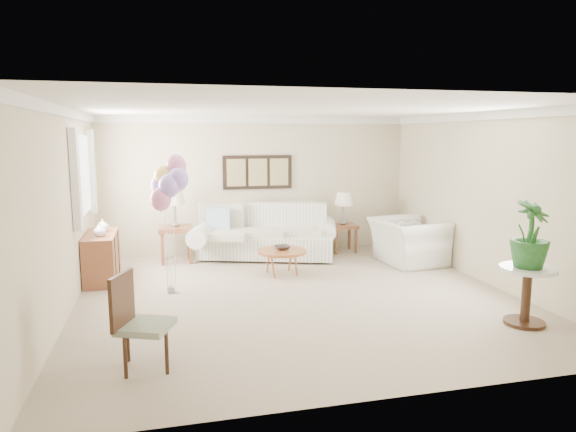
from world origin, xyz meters
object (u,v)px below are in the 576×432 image
object	(u,v)px
accent_chair	(138,319)
balloon_cluster	(168,183)
coffee_table	(282,252)
armchair	(408,241)
sofa	(266,236)

from	to	relation	value
accent_chair	balloon_cluster	distance (m)	2.71
coffee_table	armchair	bearing A→B (deg)	5.03
coffee_table	balloon_cluster	world-z (taller)	balloon_cluster
accent_chair	balloon_cluster	world-z (taller)	balloon_cluster
sofa	accent_chair	xyz separation A→B (m)	(-2.12, -4.30, 0.11)
coffee_table	accent_chair	distance (m)	3.70
armchair	balloon_cluster	size ratio (longest dim) A/B	0.60
sofa	coffee_table	world-z (taller)	sofa
armchair	coffee_table	bearing A→B (deg)	90.44
armchair	balloon_cluster	world-z (taller)	balloon_cluster
sofa	coffee_table	xyz separation A→B (m)	(0.01, -1.27, -0.02)
sofa	coffee_table	bearing A→B (deg)	-89.76
coffee_table	accent_chair	xyz separation A→B (m)	(-2.13, -3.03, 0.12)
armchair	balloon_cluster	xyz separation A→B (m)	(-4.11, -0.78, 1.20)
sofa	accent_chair	bearing A→B (deg)	-116.25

